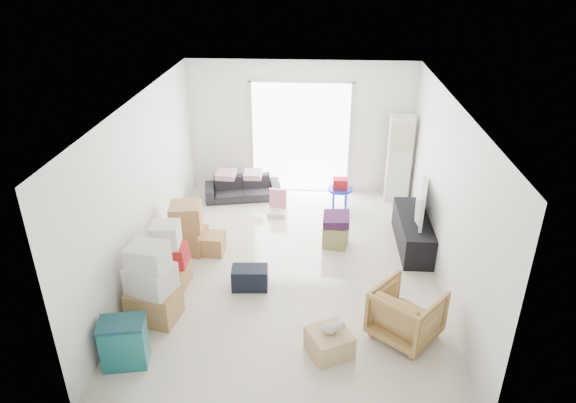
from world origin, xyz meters
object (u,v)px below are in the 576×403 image
at_px(sofa, 243,185).
at_px(wood_crate, 329,343).
at_px(ottoman, 336,235).
at_px(storage_bins, 124,342).
at_px(kids_table, 340,187).
at_px(tv_console, 413,232).
at_px(ac_tower, 399,159).
at_px(armchair, 407,311).
at_px(television, 415,214).

bearing_deg(sofa, wood_crate, -80.08).
relative_size(sofa, ottoman, 3.84).
distance_m(storage_bins, kids_table, 5.19).
bearing_deg(kids_table, tv_console, -49.14).
bearing_deg(kids_table, ac_tower, 21.76).
height_order(sofa, armchair, armchair).
bearing_deg(sofa, storage_bins, -110.44).
height_order(tv_console, kids_table, kids_table).
relative_size(tv_console, ottoman, 4.10).
bearing_deg(storage_bins, television, 37.94).
bearing_deg(wood_crate, armchair, 21.82).
height_order(television, ottoman, television).
height_order(storage_bins, wood_crate, storage_bins).
bearing_deg(tv_console, wood_crate, -117.71).
bearing_deg(ac_tower, armchair, -95.36).
distance_m(ac_tower, wood_crate, 4.81).
distance_m(tv_console, armchair, 2.37).
xyz_separation_m(ac_tower, kids_table, (-1.14, -0.46, -0.44)).
height_order(ottoman, wood_crate, ottoman).
xyz_separation_m(ac_tower, wood_crate, (-1.38, -4.56, -0.71)).
xyz_separation_m(tv_console, storage_bins, (-3.90, -3.04, 0.04)).
height_order(ac_tower, tv_console, ac_tower).
bearing_deg(armchair, ottoman, -29.59).
xyz_separation_m(ac_tower, storage_bins, (-3.85, -4.88, -0.56)).
xyz_separation_m(armchair, kids_table, (-0.75, 3.70, 0.04)).
distance_m(kids_table, wood_crate, 4.11).
height_order(television, armchair, armchair).
height_order(armchair, storage_bins, armchair).
relative_size(television, armchair, 1.27).
height_order(sofa, kids_table, kids_table).
height_order(tv_console, wood_crate, tv_console).
xyz_separation_m(storage_bins, ottoman, (2.60, 2.98, -0.12)).
xyz_separation_m(tv_console, sofa, (-3.15, 1.69, 0.03)).
distance_m(television, storage_bins, 4.95).
bearing_deg(armchair, kids_table, -38.89).
bearing_deg(storage_bins, armchair, 11.73).
relative_size(television, wood_crate, 2.05).
distance_m(armchair, wood_crate, 1.09).
distance_m(ac_tower, storage_bins, 6.24).
bearing_deg(armchair, sofa, -16.37).
bearing_deg(armchair, wood_crate, 61.42).
bearing_deg(wood_crate, tv_console, 62.29).
bearing_deg(wood_crate, storage_bins, -172.55).
xyz_separation_m(television, ottoman, (-1.30, -0.07, -0.41)).
xyz_separation_m(ac_tower, television, (0.05, -1.84, -0.27)).
height_order(ac_tower, ottoman, ac_tower).
bearing_deg(wood_crate, ac_tower, 73.17).
height_order(television, sofa, television).
relative_size(storage_bins, wood_crate, 1.28).
bearing_deg(kids_table, storage_bins, -121.46).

